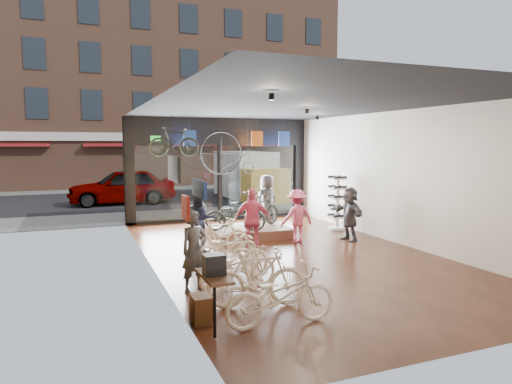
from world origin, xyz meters
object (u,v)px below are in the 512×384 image
display_platform (248,232)px  display_bike_left (235,215)px  customer_1 (200,221)px  customer_4 (267,200)px  display_bike_mid (262,211)px  sunglasses_rack (337,203)px  floor_bike_5 (219,237)px  customer_2 (253,220)px  customer_5 (349,214)px  hung_bike (174,142)px  floor_bike_2 (238,268)px  floor_bike_0 (281,296)px  floor_bike_1 (257,277)px  display_bike_right (239,209)px  street_car (122,186)px  customer_3 (297,216)px  floor_bike_4 (227,248)px  penny_farthing (230,154)px  box_truck (251,176)px  customer_0 (194,251)px

display_platform → display_bike_left: display_bike_left is taller
customer_1 → customer_4: bearing=48.8°
display_bike_mid → sunglasses_rack: bearing=-118.8°
floor_bike_5 → customer_2: size_ratio=0.97×
customer_5 → hung_bike: 5.98m
floor_bike_2 → customer_1: bearing=-10.4°
customer_4 → floor_bike_2: bearing=42.7°
floor_bike_5 → display_platform: size_ratio=0.69×
display_platform → customer_1: (-1.92, -1.56, 0.70)m
display_bike_left → customer_1: bearing=151.8°
floor_bike_0 → floor_bike_2: (-0.02, 1.94, -0.04)m
customer_1 → sunglasses_rack: bearing=21.2°
display_bike_mid → customer_1: size_ratio=0.95×
floor_bike_0 → display_bike_mid: (2.43, 6.68, 0.30)m
floor_bike_1 → display_bike_right: display_bike_right is taller
street_car → customer_3: size_ratio=3.18×
floor_bike_4 → penny_farthing: (1.66, 4.77, 2.08)m
display_platform → display_bike_left: (-0.56, -0.41, 0.62)m
floor_bike_5 → customer_1: customer_1 is taller
box_truck → floor_bike_2: bearing=-112.1°
floor_bike_1 → customer_0: 1.51m
floor_bike_4 → customer_2: bearing=-55.1°
floor_bike_0 → display_bike_mid: bearing=-18.1°
floor_bike_0 → floor_bike_4: size_ratio=1.15×
floor_bike_1 → display_bike_right: size_ratio=0.95×
display_bike_right → display_bike_mid: bearing=-166.4°
display_platform → box_truck: bearing=68.4°
display_bike_right → hung_bike: bearing=34.0°
floor_bike_1 → penny_farthing: (2.04, 7.60, 1.97)m
hung_bike → display_bike_right: bearing=-108.6°
sunglasses_rack → hung_bike: size_ratio=1.16×
customer_5 → display_bike_left: bearing=-113.8°
street_car → display_platform: size_ratio=2.05×
display_bike_left → customer_0: customer_0 is taller
floor_bike_2 → customer_0: (-0.83, 0.20, 0.36)m
customer_2 → sunglasses_rack: (3.73, 1.88, 0.06)m
floor_bike_2 → box_truck: bearing=-31.1°
display_bike_right → customer_4: customer_4 is taller
customer_4 → sunglasses_rack: 2.45m
box_truck → customer_4: (-2.08, -6.93, -0.33)m
hung_bike → display_platform: bearing=-120.3°
customer_1 → floor_bike_4: bearing=-73.9°
box_truck → display_platform: 9.23m
display_bike_left → sunglasses_rack: sunglasses_rack is taller
floor_bike_1 → customer_2: (1.41, 3.86, 0.32)m
floor_bike_1 → floor_bike_2: (0.02, 1.04, -0.10)m
customer_3 → customer_4: size_ratio=0.87×
customer_2 → penny_farthing: size_ratio=0.93×
floor_bike_1 → customer_1: bearing=9.6°
floor_bike_4 → floor_bike_5: 0.95m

